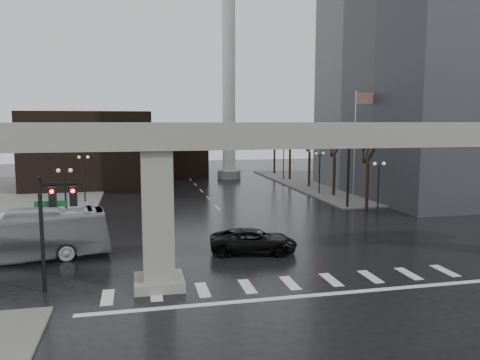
{
  "coord_description": "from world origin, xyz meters",
  "views": [
    {
      "loc": [
        -8.04,
        -24.38,
        8.76
      ],
      "look_at": [
        -0.64,
        8.64,
        4.5
      ],
      "focal_mm": 35.0,
      "sensor_mm": 36.0,
      "label": 1
    }
  ],
  "objects_px": {
    "pickup_truck": "(254,241)",
    "far_car": "(159,205)",
    "signal_mast_arm": "(313,151)",
    "city_bus": "(14,236)"
  },
  "relations": [
    {
      "from": "pickup_truck",
      "to": "far_car",
      "type": "distance_m",
      "value": 16.59
    },
    {
      "from": "pickup_truck",
      "to": "city_bus",
      "type": "height_order",
      "value": "city_bus"
    },
    {
      "from": "pickup_truck",
      "to": "signal_mast_arm",
      "type": "bearing_deg",
      "value": -23.88
    },
    {
      "from": "signal_mast_arm",
      "to": "far_car",
      "type": "bearing_deg",
      "value": 172.19
    },
    {
      "from": "signal_mast_arm",
      "to": "pickup_truck",
      "type": "distance_m",
      "value": 17.31
    },
    {
      "from": "signal_mast_arm",
      "to": "city_bus",
      "type": "bearing_deg",
      "value": -153.68
    },
    {
      "from": "pickup_truck",
      "to": "far_car",
      "type": "xyz_separation_m",
      "value": [
        -5.51,
        15.65,
        -0.15
      ]
    },
    {
      "from": "far_car",
      "to": "pickup_truck",
      "type": "bearing_deg",
      "value": -81.99
    },
    {
      "from": "pickup_truck",
      "to": "far_car",
      "type": "bearing_deg",
      "value": 30.38
    },
    {
      "from": "far_car",
      "to": "signal_mast_arm",
      "type": "bearing_deg",
      "value": -19.19
    }
  ]
}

